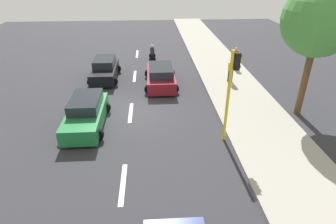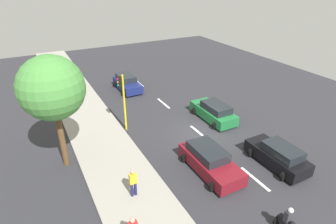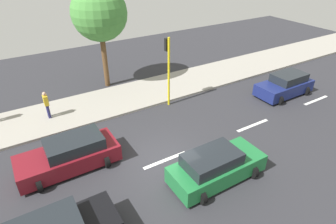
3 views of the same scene
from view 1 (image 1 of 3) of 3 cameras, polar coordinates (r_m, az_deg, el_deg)
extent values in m
cube|color=#2D2D33|center=(16.55, -7.59, -0.29)|extent=(40.00, 60.00, 0.10)
cube|color=#9E998E|center=(17.43, 15.99, 0.81)|extent=(4.00, 60.00, 0.15)
cube|color=white|center=(11.60, -9.16, -14.23)|extent=(0.20, 2.40, 0.01)
cube|color=white|center=(16.52, -7.60, -0.11)|extent=(0.20, 2.40, 0.01)
cube|color=white|center=(21.99, -6.80, 7.28)|extent=(0.20, 2.40, 0.01)
cube|color=white|center=(27.68, -6.31, 11.68)|extent=(0.20, 2.40, 0.01)
cube|color=#1E7238|center=(15.42, -16.33, -0.93)|extent=(1.78, 4.40, 0.80)
cube|color=#1E2328|center=(15.42, -16.42, 1.91)|extent=(1.50, 2.47, 0.56)
cylinder|color=black|center=(14.15, -14.20, -4.54)|extent=(0.64, 0.22, 0.64)
cylinder|color=black|center=(14.53, -20.27, -4.62)|extent=(0.64, 0.22, 0.64)
cylinder|color=black|center=(16.64, -12.68, 0.84)|extent=(0.64, 0.22, 0.64)
cylinder|color=black|center=(16.96, -17.89, 0.66)|extent=(0.64, 0.22, 0.64)
cube|color=maroon|center=(20.02, -1.50, 7.04)|extent=(1.89, 4.59, 0.80)
cube|color=#1E2328|center=(19.44, -1.48, 8.53)|extent=(1.59, 2.57, 0.56)
cylinder|color=black|center=(21.51, -3.91, 7.82)|extent=(0.64, 0.22, 0.64)
cylinder|color=black|center=(21.57, 0.57, 7.94)|extent=(0.64, 0.22, 0.64)
cylinder|color=black|center=(18.70, -3.86, 4.62)|extent=(0.64, 0.22, 0.64)
cylinder|color=black|center=(18.77, 1.27, 4.77)|extent=(0.64, 0.22, 0.64)
cube|color=black|center=(21.59, -12.75, 7.94)|extent=(1.73, 4.12, 0.80)
cube|color=#1E2328|center=(21.68, -12.82, 9.93)|extent=(1.45, 2.30, 0.56)
cylinder|color=black|center=(20.31, -11.07, 6.10)|extent=(0.64, 0.22, 0.64)
cylinder|color=black|center=(20.56, -15.26, 5.89)|extent=(0.64, 0.22, 0.64)
cylinder|color=black|center=(22.83, -10.35, 8.65)|extent=(0.64, 0.22, 0.64)
cylinder|color=black|center=(23.06, -14.11, 8.44)|extent=(0.64, 0.22, 0.64)
cylinder|color=black|center=(25.87, -3.22, 11.31)|extent=(0.60, 0.10, 0.60)
cylinder|color=black|center=(24.73, -3.17, 10.51)|extent=(0.60, 0.10, 0.60)
cube|color=black|center=(25.18, -3.21, 11.43)|extent=(0.28, 1.10, 0.36)
sphere|color=black|center=(25.32, -3.23, 11.95)|extent=(0.32, 0.32, 0.32)
cylinder|color=black|center=(25.61, -3.25, 12.53)|extent=(0.55, 0.04, 0.04)
cube|color=#333338|center=(24.96, -3.24, 12.36)|extent=(0.36, 0.24, 0.60)
sphere|color=silver|center=(24.90, -3.26, 13.27)|extent=(0.26, 0.26, 0.26)
cylinder|color=#3F3F3F|center=(23.68, 13.19, 9.72)|extent=(0.16, 0.16, 0.85)
cylinder|color=#3F3F3F|center=(23.73, 13.66, 9.71)|extent=(0.16, 0.16, 0.85)
cube|color=red|center=(23.50, 13.62, 11.39)|extent=(0.40, 0.24, 0.60)
sphere|color=tan|center=(23.38, 13.74, 12.39)|extent=(0.22, 0.22, 0.22)
cylinder|color=#1E1E4C|center=(20.69, 12.28, 7.15)|extent=(0.16, 0.16, 0.85)
cylinder|color=#1E1E4C|center=(20.75, 12.82, 7.15)|extent=(0.16, 0.16, 0.85)
cube|color=gold|center=(20.48, 12.76, 9.04)|extent=(0.40, 0.24, 0.60)
sphere|color=tan|center=(20.35, 12.89, 10.18)|extent=(0.22, 0.22, 0.22)
cylinder|color=yellow|center=(13.17, 12.11, 2.77)|extent=(0.14, 0.14, 4.50)
cube|color=black|center=(12.61, 13.88, 9.99)|extent=(0.24, 0.24, 0.76)
sphere|color=red|center=(12.58, 14.54, 11.01)|extent=(0.16, 0.16, 0.16)
sphere|color=#F2A50C|center=(12.64, 14.41, 9.97)|extent=(0.16, 0.16, 0.16)
sphere|color=green|center=(12.72, 14.28, 8.95)|extent=(0.16, 0.16, 0.16)
cylinder|color=brown|center=(17.20, 26.02, 5.58)|extent=(0.36, 0.36, 3.96)
sphere|color=#478C3D|center=(16.39, 28.50, 16.19)|extent=(3.73, 3.73, 3.73)
camera|label=2|loc=(31.28, 16.61, 33.28)|focal=29.80mm
camera|label=3|loc=(22.75, -35.99, 27.24)|focal=30.44mm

